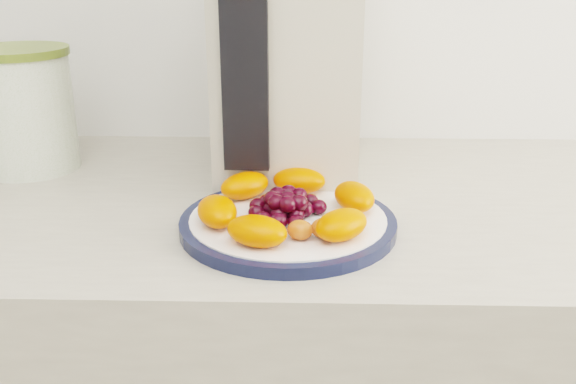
{
  "coord_description": "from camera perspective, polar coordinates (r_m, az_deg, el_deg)",
  "views": [
    {
      "loc": [
        0.12,
        0.35,
        1.23
      ],
      "look_at": [
        0.1,
        1.08,
        0.95
      ],
      "focal_mm": 40.0,
      "sensor_mm": 36.0,
      "label": 1
    }
  ],
  "objects": [
    {
      "name": "plate_rim",
      "position": [
        0.8,
        -0.0,
        -2.85
      ],
      "size": [
        0.27,
        0.27,
        0.01
      ],
      "primitive_type": "cylinder",
      "color": "#101732",
      "rests_on": "counter"
    },
    {
      "name": "appliance_body",
      "position": [
        0.98,
        0.22,
        11.78
      ],
      "size": [
        0.21,
        0.29,
        0.35
      ],
      "primitive_type": "cube",
      "rotation": [
        0.0,
        0.0,
        -0.03
      ],
      "color": "#BBB49F",
      "rests_on": "counter"
    },
    {
      "name": "fruit_plate",
      "position": [
        0.79,
        -0.13,
        -1.15
      ],
      "size": [
        0.23,
        0.23,
        0.03
      ],
      "color": "#F24600",
      "rests_on": "plate_face"
    },
    {
      "name": "canister",
      "position": [
        1.09,
        -22.34,
        6.48
      ],
      "size": [
        0.2,
        0.2,
        0.18
      ],
      "primitive_type": "cylinder",
      "rotation": [
        0.0,
        0.0,
        -0.4
      ],
      "color": "#3F6311",
      "rests_on": "counter"
    },
    {
      "name": "canister_lid",
      "position": [
        1.07,
        -23.04,
        11.43
      ],
      "size": [
        0.2,
        0.2,
        0.01
      ],
      "primitive_type": "cylinder",
      "rotation": [
        0.0,
        0.0,
        -0.4
      ],
      "color": "#5A6825",
      "rests_on": "canister"
    },
    {
      "name": "plate_face",
      "position": [
        0.8,
        -0.0,
        -2.78
      ],
      "size": [
        0.24,
        0.24,
        0.02
      ],
      "primitive_type": "cylinder",
      "color": "white",
      "rests_on": "counter"
    },
    {
      "name": "appliance_panel",
      "position": [
        0.84,
        -3.84,
        10.59
      ],
      "size": [
        0.06,
        0.02,
        0.26
      ],
      "primitive_type": "cube",
      "rotation": [
        0.0,
        0.0,
        -0.03
      ],
      "color": "black",
      "rests_on": "appliance_body"
    }
  ]
}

